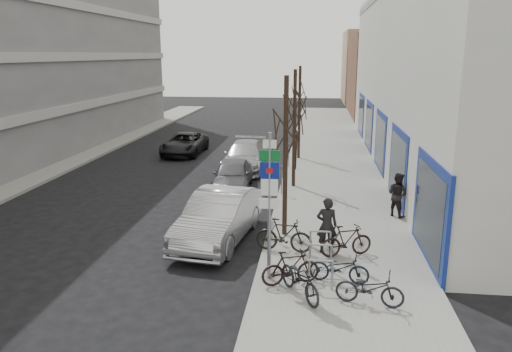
% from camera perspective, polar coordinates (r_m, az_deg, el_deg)
% --- Properties ---
extents(ground, '(120.00, 120.00, 0.00)m').
position_cam_1_polar(ground, '(14.50, -8.20, -11.50)').
color(ground, black).
rests_on(ground, ground).
extents(sidewalk_east, '(5.00, 70.00, 0.15)m').
position_cam_1_polar(sidewalk_east, '(23.46, 8.92, -1.42)').
color(sidewalk_east, slate).
rests_on(sidewalk_east, ground).
extents(sidewalk_west, '(3.00, 70.00, 0.15)m').
position_cam_1_polar(sidewalk_west, '(27.59, -25.21, -0.29)').
color(sidewalk_west, slate).
rests_on(sidewalk_west, ground).
extents(brick_building_far, '(12.00, 14.00, 8.00)m').
position_cam_1_polar(brick_building_far, '(53.52, 17.33, 10.87)').
color(brick_building_far, brown).
rests_on(brick_building_far, ground).
extents(tan_building_far, '(13.00, 12.00, 9.00)m').
position_cam_1_polar(tan_building_far, '(68.38, 15.56, 11.91)').
color(tan_building_far, '#937A5B').
rests_on(tan_building_far, ground).
extents(highway_sign_pole, '(0.55, 0.10, 4.20)m').
position_cam_1_polar(highway_sign_pole, '(13.21, 1.54, -2.49)').
color(highway_sign_pole, gray).
rests_on(highway_sign_pole, ground).
extents(bike_rack, '(0.66, 2.26, 0.83)m').
position_cam_1_polar(bike_rack, '(14.34, 7.38, -8.90)').
color(bike_rack, gray).
rests_on(bike_rack, sidewalk_east).
extents(tree_near, '(1.80, 1.80, 5.50)m').
position_cam_1_polar(tree_near, '(16.30, 3.45, 6.52)').
color(tree_near, black).
rests_on(tree_near, ground).
extents(tree_mid, '(1.80, 1.80, 5.50)m').
position_cam_1_polar(tree_mid, '(22.75, 4.46, 8.56)').
color(tree_mid, black).
rests_on(tree_mid, ground).
extents(tree_far, '(1.80, 1.80, 5.50)m').
position_cam_1_polar(tree_far, '(29.22, 5.03, 9.70)').
color(tree_far, black).
rests_on(tree_far, ground).
extents(meter_front, '(0.10, 0.08, 1.27)m').
position_cam_1_polar(meter_front, '(16.55, 1.62, -4.68)').
color(meter_front, gray).
rests_on(meter_front, sidewalk_east).
extents(meter_mid, '(0.10, 0.08, 1.27)m').
position_cam_1_polar(meter_mid, '(21.82, 2.95, -0.13)').
color(meter_mid, gray).
rests_on(meter_mid, sidewalk_east).
extents(meter_back, '(0.10, 0.08, 1.27)m').
position_cam_1_polar(meter_back, '(27.18, 3.76, 2.64)').
color(meter_back, gray).
rests_on(meter_back, sidewalk_east).
extents(bike_near_left, '(1.45, 1.86, 1.13)m').
position_cam_1_polar(bike_near_left, '(12.86, 5.06, -11.32)').
color(bike_near_left, black).
rests_on(bike_near_left, sidewalk_east).
extents(bike_near_right, '(1.69, 1.03, 0.99)m').
position_cam_1_polar(bike_near_right, '(13.50, 3.98, -10.37)').
color(bike_near_right, black).
rests_on(bike_near_right, sidewalk_east).
extents(bike_mid_curb, '(1.67, 0.71, 0.99)m').
position_cam_1_polar(bike_mid_curb, '(13.77, 9.48, -10.02)').
color(bike_mid_curb, black).
rests_on(bike_mid_curb, sidewalk_east).
extents(bike_mid_inner, '(1.85, 0.78, 1.09)m').
position_cam_1_polar(bike_mid_inner, '(15.61, 3.20, -6.73)').
color(bike_mid_inner, black).
rests_on(bike_mid_inner, sidewalk_east).
extents(bike_far_curb, '(1.73, 0.80, 1.02)m').
position_cam_1_polar(bike_far_curb, '(12.77, 12.88, -12.11)').
color(bike_far_curb, black).
rests_on(bike_far_curb, sidewalk_east).
extents(bike_far_inner, '(1.73, 1.07, 1.01)m').
position_cam_1_polar(bike_far_inner, '(15.50, 10.30, -7.25)').
color(bike_far_inner, black).
rests_on(bike_far_inner, sidewalk_east).
extents(parked_car_front, '(2.45, 5.29, 1.68)m').
position_cam_1_polar(parked_car_front, '(16.81, -4.29, -4.70)').
color(parked_car_front, '#ACABB1').
rests_on(parked_car_front, ground).
extents(parked_car_mid, '(1.92, 4.30, 1.43)m').
position_cam_1_polar(parked_car_mid, '(23.08, -2.71, 0.13)').
color(parked_car_mid, '#4F4F55').
rests_on(parked_car_mid, ground).
extents(parked_car_back, '(2.21, 5.27, 1.52)m').
position_cam_1_polar(parked_car_back, '(27.12, -1.25, 2.30)').
color(parked_car_back, '#A1A1A6').
rests_on(parked_car_back, ground).
extents(lane_car, '(2.28, 4.82, 1.33)m').
position_cam_1_polar(lane_car, '(31.71, -8.18, 3.67)').
color(lane_car, black).
rests_on(lane_car, ground).
extents(pedestrian_near, '(0.65, 0.44, 1.76)m').
position_cam_1_polar(pedestrian_near, '(15.55, 8.09, -5.60)').
color(pedestrian_near, black).
rests_on(pedestrian_near, sidewalk_east).
extents(pedestrian_far, '(0.75, 0.74, 1.70)m').
position_cam_1_polar(pedestrian_far, '(19.59, 15.85, -2.01)').
color(pedestrian_far, black).
rests_on(pedestrian_far, sidewalk_east).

